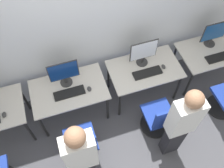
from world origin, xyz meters
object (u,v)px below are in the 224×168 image
(monitor_left, at_px, (64,73))
(monitor_right, at_px, (143,52))
(keyboard_left, at_px, (69,93))
(mouse_left, at_px, (89,89))
(office_chair_left, at_px, (82,144))
(mouse_right, at_px, (163,67))
(person_right, at_px, (181,124))
(office_chair_right, at_px, (159,118))
(person_left, at_px, (82,158))
(keyboard_far_right, at_px, (219,57))
(mouse_far_left, at_px, (4,115))
(keyboard_right, at_px, (147,73))
(monitor_far_right, at_px, (214,33))

(monitor_left, xyz_separation_m, monitor_right, (1.22, 0.00, 0.00))
(keyboard_left, relative_size, mouse_left, 5.03)
(office_chair_left, xyz_separation_m, mouse_right, (1.52, 0.67, 0.37))
(office_chair_left, xyz_separation_m, person_right, (1.27, -0.34, 0.54))
(monitor_left, bearing_deg, office_chair_left, -91.72)
(office_chair_right, bearing_deg, person_left, -162.77)
(keyboard_left, height_order, mouse_left, mouse_left)
(monitor_right, height_order, keyboard_far_right, monitor_right)
(mouse_far_left, xyz_separation_m, person_left, (0.87, -0.97, 0.19))
(mouse_left, distance_m, office_chair_right, 1.16)
(keyboard_right, relative_size, person_right, 0.28)
(office_chair_left, distance_m, person_left, 0.67)
(mouse_far_left, height_order, office_chair_left, office_chair_left)
(mouse_right, bearing_deg, monitor_right, 145.23)
(mouse_right, bearing_deg, keyboard_left, -179.78)
(office_chair_right, relative_size, keyboard_far_right, 1.93)
(keyboard_right, distance_m, monitor_far_right, 1.26)
(mouse_left, relative_size, monitor_right, 0.20)
(mouse_far_left, relative_size, monitor_far_right, 0.20)
(mouse_right, relative_size, keyboard_far_right, 0.20)
(mouse_right, bearing_deg, office_chair_left, -156.26)
(person_left, height_order, mouse_right, person_left)
(mouse_far_left, xyz_separation_m, keyboard_far_right, (3.36, -0.03, -0.01))
(keyboard_left, height_order, office_chair_left, office_chair_left)
(mouse_far_left, height_order, person_right, person_right)
(monitor_left, distance_m, mouse_left, 0.44)
(keyboard_right, height_order, office_chair_right, office_chair_right)
(keyboard_far_right, bearing_deg, office_chair_left, -166.98)
(keyboard_left, height_order, keyboard_far_right, same)
(keyboard_left, distance_m, person_left, 1.05)
(monitor_right, distance_m, office_chair_right, 1.04)
(monitor_left, bearing_deg, person_right, -44.19)
(office_chair_left, bearing_deg, monitor_far_right, 19.70)
(keyboard_left, bearing_deg, keyboard_far_right, -2.27)
(mouse_left, height_order, office_chair_left, office_chair_left)
(mouse_far_left, xyz_separation_m, office_chair_right, (2.13, -0.58, -0.37))
(keyboard_left, relative_size, office_chair_right, 0.52)
(keyboard_right, distance_m, person_right, 1.00)
(person_left, distance_m, monitor_far_right, 2.79)
(keyboard_left, distance_m, keyboard_far_right, 2.43)
(keyboard_left, xyz_separation_m, mouse_right, (1.50, 0.01, 0.01))
(person_right, bearing_deg, mouse_far_left, 156.54)
(monitor_left, height_order, person_left, person_left)
(monitor_left, distance_m, monitor_right, 1.22)
(mouse_far_left, relative_size, mouse_left, 1.00)
(monitor_left, xyz_separation_m, person_right, (1.24, -1.21, -0.07))
(mouse_right, bearing_deg, office_chair_right, -114.72)
(mouse_left, bearing_deg, keyboard_far_right, -1.89)
(monitor_left, bearing_deg, office_chair_right, -35.00)
(mouse_right, xyz_separation_m, person_right, (-0.26, -1.01, 0.17))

